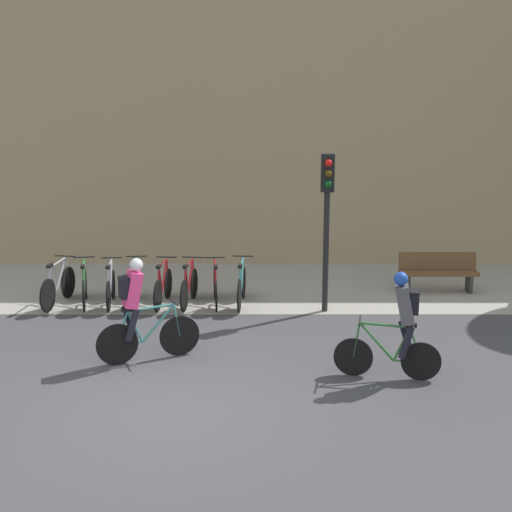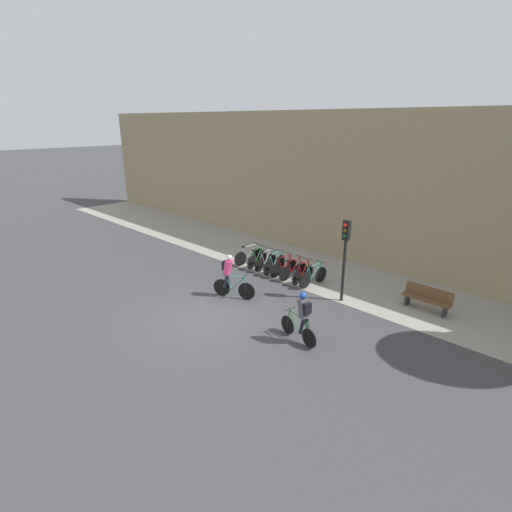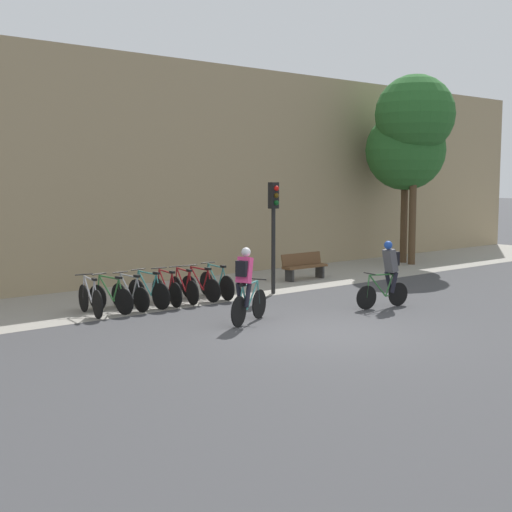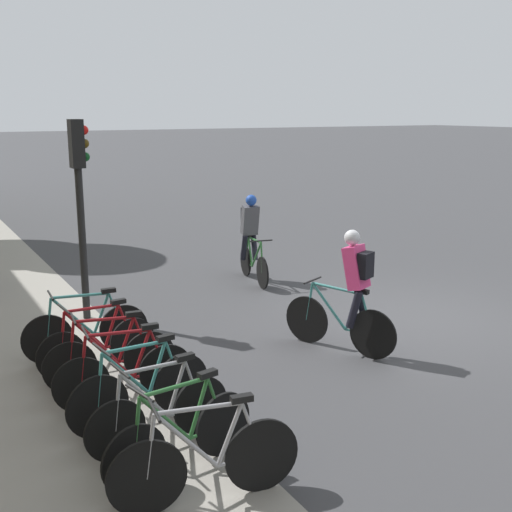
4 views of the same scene
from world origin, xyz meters
TOP-DOWN VIEW (x-y plane):
  - ground at (0.00, 0.00)m, footprint 200.00×200.00m
  - kerb_strip at (0.00, 6.75)m, footprint 44.00×4.50m
  - building_facade at (0.00, 9.30)m, footprint 44.00×0.60m
  - cyclist_pink at (-0.71, 1.89)m, footprint 1.66×0.78m
  - cyclist_grey at (3.52, 1.14)m, footprint 1.67×0.55m
  - parked_bike_0 at (-2.97, 5.20)m, footprint 0.46×1.74m
  - parked_bike_1 at (-2.41, 5.20)m, footprint 0.49×1.65m
  - parked_bike_2 at (-1.85, 5.20)m, footprint 0.46×1.61m
  - parked_bike_3 at (-1.29, 5.20)m, footprint 0.46×1.70m
  - parked_bike_4 at (-0.73, 5.20)m, footprint 0.46×1.67m
  - parked_bike_5 at (-0.17, 5.20)m, footprint 0.46×1.64m
  - parked_bike_6 at (0.40, 5.20)m, footprint 0.46×1.63m
  - parked_bike_7 at (0.96, 5.20)m, footprint 0.46×1.75m
  - traffic_light_pole at (2.70, 4.73)m, footprint 0.26×0.30m
  - bench at (5.42, 6.25)m, footprint 1.77×0.44m
  - street_tree_0 at (11.87, 7.15)m, footprint 3.16×3.16m
  - street_tree_1 at (11.62, 6.54)m, footprint 3.08×3.08m

SIDE VIEW (x-z plane):
  - ground at x=0.00m, z-range 0.00..0.00m
  - kerb_strip at x=0.00m, z-range 0.00..0.01m
  - parked_bike_2 at x=-1.85m, z-range -0.09..0.87m
  - parked_bike_6 at x=0.40m, z-range -0.09..0.87m
  - parked_bike_1 at x=-2.41m, z-range -0.09..0.88m
  - parked_bike_5 at x=-0.17m, z-range -0.09..0.88m
  - parked_bike_4 at x=-0.73m, z-range -0.08..0.88m
  - parked_bike_3 at x=-1.29m, z-range -0.08..0.90m
  - parked_bike_7 at x=0.96m, z-range -0.08..0.90m
  - parked_bike_0 at x=-2.97m, z-range -0.08..0.91m
  - bench at x=5.42m, z-range 0.03..0.92m
  - cyclist_pink at x=-0.71m, z-range 0.05..1.84m
  - cyclist_grey at x=3.52m, z-range 0.07..1.82m
  - traffic_light_pole at x=2.70m, z-range 0.64..3.91m
  - building_facade at x=0.00m, z-range 0.00..7.27m
  - street_tree_0 at x=11.87m, z-range 1.43..7.49m
  - street_tree_1 at x=11.62m, z-range 2.10..9.46m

